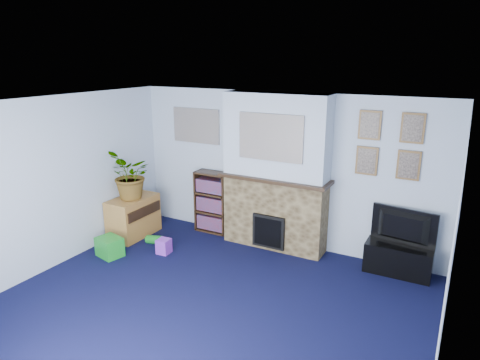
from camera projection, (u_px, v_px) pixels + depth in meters
The scene contains 26 objects.
floor at pixel (204, 310), 5.08m from camera, with size 5.00×4.50×0.01m, color black.
ceiling at pixel (198, 107), 4.42m from camera, with size 5.00×4.50×0.01m, color white.
wall_back at pixel (281, 170), 6.65m from camera, with size 5.00×0.04×2.40m, color silver.
wall_front at pixel (16, 322), 2.85m from camera, with size 5.00×0.04×2.40m, color silver.
wall_left at pixel (49, 185), 5.89m from camera, with size 0.04×4.50×2.40m, color silver.
wall_right at pixel (449, 265), 3.61m from camera, with size 0.04×4.50×2.40m, color silver.
chimney_breast at pixel (275, 174), 6.48m from camera, with size 1.72×0.50×2.40m.
collage_main at pixel (271, 137), 6.14m from camera, with size 1.00×0.03×0.68m, color gray.
collage_left at pixel (196, 126), 7.18m from camera, with size 0.90×0.03×0.58m, color gray.
portrait_tl at pixel (370, 125), 5.82m from camera, with size 0.30×0.03×0.40m, color brown.
portrait_tr at pixel (413, 128), 5.57m from camera, with size 0.30×0.03×0.40m, color brown.
portrait_bl at pixel (367, 161), 5.96m from camera, with size 0.30×0.03×0.40m, color brown.
portrait_br at pixel (409, 165), 5.71m from camera, with size 0.30×0.03×0.40m, color brown.
tv_stand at pixel (398, 258), 5.89m from camera, with size 0.88×0.37×0.42m, color black.
television at pixel (402, 228), 5.78m from camera, with size 0.87×0.11×0.50m, color black.
bookshelf at pixel (213, 203), 7.26m from camera, with size 0.58×0.28×1.05m.
sideboard at pixel (133, 216), 7.12m from camera, with size 0.47×0.85×0.66m, color #A57335.
potted_plant at pixel (131, 175), 6.86m from camera, with size 0.72×0.63×0.80m, color #26661E.
mantel_clock at pixel (272, 172), 6.46m from camera, with size 0.11×0.07×0.15m, color gold.
mantel_candle at pixel (291, 174), 6.31m from camera, with size 0.05×0.05×0.15m, color #B2BFC6.
mantel_teddy at pixel (238, 168), 6.72m from camera, with size 0.12×0.12×0.12m, color gray.
mantel_can at pixel (315, 179), 6.15m from camera, with size 0.06×0.06×0.11m, color purple.
green_crate at pixel (110, 247), 6.43m from camera, with size 0.36×0.29×0.29m, color #198C26.
toy_ball at pixel (115, 250), 6.43m from camera, with size 0.18×0.18×0.18m, color #198C26.
toy_block at pixel (164, 246), 6.52m from camera, with size 0.19×0.19×0.23m, color purple.
toy_tube at pixel (155, 240), 6.86m from camera, with size 0.14×0.14×0.30m, color #198C26.
Camera 1 is at (2.49, -3.72, 2.90)m, focal length 32.00 mm.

